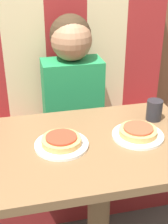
{
  "coord_description": "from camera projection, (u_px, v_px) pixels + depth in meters",
  "views": [
    {
      "loc": [
        -0.3,
        -1.01,
        1.43
      ],
      "look_at": [
        0.0,
        0.29,
        0.75
      ],
      "focal_mm": 50.0,
      "sensor_mm": 36.0,
      "label": 1
    }
  ],
  "objects": [
    {
      "name": "dining_table",
      "position": [
        100.0,
        169.0,
        1.3
      ],
      "size": [
        0.81,
        0.59,
        0.77
      ],
      "color": "brown",
      "rests_on": "ground_plane"
    },
    {
      "name": "pizza_left",
      "position": [
        61.0,
        140.0,
        1.19
      ],
      "size": [
        0.15,
        0.15,
        0.03
      ],
      "color": "tan",
      "rests_on": "plate_left"
    },
    {
      "name": "booth_backrest",
      "position": [
        66.0,
        61.0,
        1.88
      ],
      "size": [
        1.21,
        0.09,
        0.78
      ],
      "color": "maroon",
      "rests_on": "booth_seat"
    },
    {
      "name": "plate_right",
      "position": [
        138.0,
        136.0,
        1.26
      ],
      "size": [
        0.21,
        0.21,
        0.01
      ],
      "color": "white",
      "rests_on": "dining_table"
    },
    {
      "name": "person",
      "position": [
        72.0,
        73.0,
        1.72
      ],
      "size": [
        0.33,
        0.25,
        0.7
      ],
      "color": "#1E8447",
      "rests_on": "booth_seat"
    },
    {
      "name": "pizza_right",
      "position": [
        138.0,
        131.0,
        1.26
      ],
      "size": [
        0.15,
        0.15,
        0.03
      ],
      "color": "tan",
      "rests_on": "plate_right"
    },
    {
      "name": "plate_left",
      "position": [
        62.0,
        145.0,
        1.2
      ],
      "size": [
        0.21,
        0.21,
        0.01
      ],
      "color": "white",
      "rests_on": "dining_table"
    },
    {
      "name": "booth_seat",
      "position": [
        74.0,
        165.0,
        1.99
      ],
      "size": [
        1.21,
        0.49,
        0.47
      ],
      "color": "maroon",
      "rests_on": "ground_plane"
    },
    {
      "name": "drinking_cup",
      "position": [
        154.0,
        110.0,
        1.38
      ],
      "size": [
        0.07,
        0.07,
        0.09
      ],
      "color": "#232328",
      "rests_on": "dining_table"
    }
  ]
}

